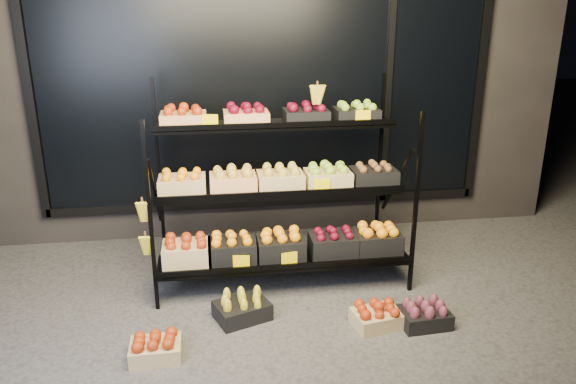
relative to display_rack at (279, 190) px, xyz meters
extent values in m
plane|color=#514F4C|center=(0.01, -0.60, -0.79)|extent=(24.00, 24.00, 0.00)
cube|color=#2D2826|center=(0.01, 2.00, 0.96)|extent=(6.00, 2.00, 3.50)
cube|color=black|center=(0.01, 0.98, 0.76)|extent=(4.20, 0.04, 2.40)
cube|color=black|center=(0.01, 0.96, -0.45)|extent=(4.30, 0.06, 0.08)
cube|color=black|center=(-2.14, 0.96, 0.76)|extent=(0.08, 0.06, 2.50)
cube|color=black|center=(2.16, 0.96, 0.76)|extent=(0.08, 0.06, 2.50)
cube|color=black|center=(1.21, 0.96, 0.76)|extent=(0.06, 0.06, 2.50)
cylinder|color=black|center=(1.56, 0.93, 0.26)|extent=(0.02, 0.02, 0.25)
cube|color=black|center=(-1.01, -0.42, -0.04)|extent=(0.03, 0.03, 1.50)
cube|color=black|center=(1.04, -0.42, -0.04)|extent=(0.03, 0.03, 1.50)
cube|color=black|center=(-1.01, 0.55, 0.04)|extent=(0.03, 0.03, 1.66)
cube|color=black|center=(1.04, 0.55, 0.04)|extent=(0.03, 0.03, 1.66)
cube|color=black|center=(0.01, -0.25, -0.52)|extent=(2.05, 0.42, 0.03)
cube|color=black|center=(0.01, -0.45, -0.49)|extent=(2.05, 0.02, 0.05)
cube|color=black|center=(0.01, 0.05, -0.02)|extent=(2.05, 0.40, 0.03)
cube|color=black|center=(0.01, -0.14, 0.01)|extent=(2.05, 0.02, 0.05)
cube|color=black|center=(0.01, 0.35, 0.48)|extent=(2.05, 0.40, 0.03)
cube|color=black|center=(0.01, 0.16, 0.51)|extent=(2.05, 0.02, 0.05)
cube|color=#CFB77C|center=(-0.76, 0.35, 0.55)|extent=(0.38, 0.28, 0.11)
ellipsoid|color=#B2270C|center=(-0.76, 0.35, 0.63)|extent=(0.32, 0.24, 0.07)
cube|color=#CFB77C|center=(-0.23, 0.35, 0.55)|extent=(0.38, 0.28, 0.11)
ellipsoid|color=maroon|center=(-0.23, 0.35, 0.63)|extent=(0.32, 0.24, 0.07)
cube|color=black|center=(0.29, 0.35, 0.55)|extent=(0.38, 0.28, 0.11)
ellipsoid|color=maroon|center=(0.29, 0.35, 0.63)|extent=(0.32, 0.24, 0.07)
cube|color=black|center=(0.73, 0.35, 0.55)|extent=(0.38, 0.28, 0.11)
ellipsoid|color=#99CA32|center=(0.73, 0.35, 0.63)|extent=(0.32, 0.24, 0.07)
cube|color=tan|center=(-0.79, 0.05, 0.06)|extent=(0.38, 0.28, 0.14)
ellipsoid|color=orange|center=(-0.79, 0.05, 0.16)|extent=(0.32, 0.24, 0.07)
cube|color=#CFB77C|center=(-0.37, 0.05, 0.06)|extent=(0.38, 0.28, 0.14)
ellipsoid|color=gold|center=(-0.37, 0.05, 0.16)|extent=(0.32, 0.24, 0.07)
cube|color=tan|center=(0.02, 0.05, 0.06)|extent=(0.38, 0.28, 0.14)
ellipsoid|color=gold|center=(0.02, 0.05, 0.16)|extent=(0.32, 0.24, 0.07)
cube|color=tan|center=(0.43, 0.05, 0.06)|extent=(0.38, 0.28, 0.14)
ellipsoid|color=#99CA32|center=(0.43, 0.05, 0.16)|extent=(0.32, 0.24, 0.07)
cube|color=black|center=(0.83, 0.05, 0.06)|extent=(0.38, 0.28, 0.14)
ellipsoid|color=brown|center=(0.83, 0.05, 0.16)|extent=(0.32, 0.24, 0.07)
cube|color=tan|center=(-0.77, -0.25, -0.42)|extent=(0.38, 0.28, 0.18)
ellipsoid|color=#B2270C|center=(-0.77, -0.25, -0.30)|extent=(0.32, 0.24, 0.07)
cube|color=black|center=(-0.41, -0.25, -0.42)|extent=(0.38, 0.28, 0.18)
ellipsoid|color=orange|center=(-0.41, -0.25, -0.30)|extent=(0.32, 0.24, 0.07)
cube|color=black|center=(-0.02, -0.25, -0.42)|extent=(0.38, 0.28, 0.18)
ellipsoid|color=orange|center=(-0.02, -0.25, -0.30)|extent=(0.32, 0.24, 0.07)
cube|color=black|center=(0.42, -0.25, -0.42)|extent=(0.38, 0.28, 0.18)
ellipsoid|color=maroon|center=(0.42, -0.25, -0.30)|extent=(0.32, 0.24, 0.07)
cube|color=black|center=(0.79, -0.25, -0.42)|extent=(0.38, 0.28, 0.18)
ellipsoid|color=orange|center=(0.79, -0.25, -0.30)|extent=(0.32, 0.24, 0.07)
ellipsoid|color=yellow|center=(-1.06, -0.40, 0.11)|extent=(0.14, 0.08, 0.22)
ellipsoid|color=yellow|center=(-1.06, -0.40, -0.16)|extent=(0.14, 0.08, 0.22)
ellipsoid|color=yellow|center=(0.36, 0.25, 0.83)|extent=(0.14, 0.08, 0.22)
cube|color=#FFD800|center=(0.35, -0.10, 0.05)|extent=(0.13, 0.01, 0.12)
cube|color=#FFD800|center=(0.75, 0.20, 0.55)|extent=(0.13, 0.01, 0.12)
cube|color=#FFD800|center=(-0.54, 0.20, 0.55)|extent=(0.13, 0.01, 0.12)
cube|color=#FFD800|center=(-0.35, -0.40, -0.45)|extent=(0.13, 0.01, 0.12)
cube|color=#FFD800|center=(0.03, -0.40, -0.45)|extent=(0.13, 0.01, 0.12)
cube|color=tan|center=(-0.98, -1.07, -0.73)|extent=(0.34, 0.25, 0.12)
ellipsoid|color=#B2270C|center=(-0.98, -1.07, -0.64)|extent=(0.29, 0.21, 0.07)
cube|color=black|center=(-0.37, -0.66, -0.72)|extent=(0.46, 0.40, 0.13)
ellipsoid|color=yellow|center=(-0.37, -0.66, -0.62)|extent=(0.39, 0.34, 0.07)
cube|color=tan|center=(0.61, -0.90, -0.73)|extent=(0.39, 0.32, 0.12)
ellipsoid|color=#B2270C|center=(0.61, -0.90, -0.64)|extent=(0.33, 0.27, 0.07)
cube|color=black|center=(0.96, -0.94, -0.73)|extent=(0.37, 0.29, 0.12)
ellipsoid|color=brown|center=(0.96, -0.94, -0.64)|extent=(0.31, 0.24, 0.07)
camera|label=1|loc=(-0.56, -4.38, 1.51)|focal=35.00mm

